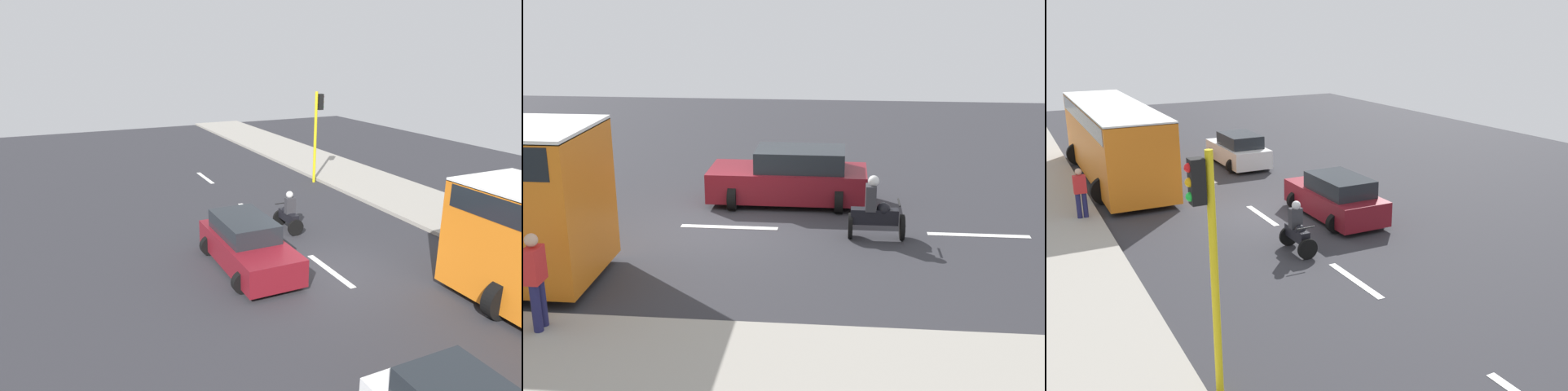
# 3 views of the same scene
# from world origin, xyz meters

# --- Properties ---
(ground_plane) EXTENTS (40.00, 60.00, 0.10)m
(ground_plane) POSITION_xyz_m (0.00, 0.00, -0.05)
(ground_plane) COLOR #2D2D33
(sidewalk) EXTENTS (4.00, 60.00, 0.15)m
(sidewalk) POSITION_xyz_m (7.00, 0.00, 0.07)
(sidewalk) COLOR #9E998E
(sidewalk) RESTS_ON ground
(lane_stripe_mid) EXTENTS (0.20, 2.40, 0.01)m
(lane_stripe_mid) POSITION_xyz_m (0.00, 0.00, 0.01)
(lane_stripe_mid) COLOR white
(lane_stripe_mid) RESTS_ON ground
(lane_stripe_south) EXTENTS (0.20, 2.40, 0.01)m
(lane_stripe_south) POSITION_xyz_m (0.00, 6.00, 0.01)
(lane_stripe_south) COLOR white
(lane_stripe_south) RESTS_ON ground
(car_maroon) EXTENTS (2.17, 4.25, 1.52)m
(car_maroon) POSITION_xyz_m (-2.15, 1.34, 0.71)
(car_maroon) COLOR maroon
(car_maroon) RESTS_ON ground
(motorcycle) EXTENTS (0.60, 1.30, 1.53)m
(motorcycle) POSITION_xyz_m (0.42, 3.52, 0.64)
(motorcycle) COLOR black
(motorcycle) RESTS_ON ground
(pedestrian_near_signal) EXTENTS (0.40, 0.24, 1.69)m
(pedestrian_near_signal) POSITION_xyz_m (5.54, -2.22, 1.06)
(pedestrian_near_signal) COLOR #1E1E4C
(pedestrian_near_signal) RESTS_ON sidewalk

